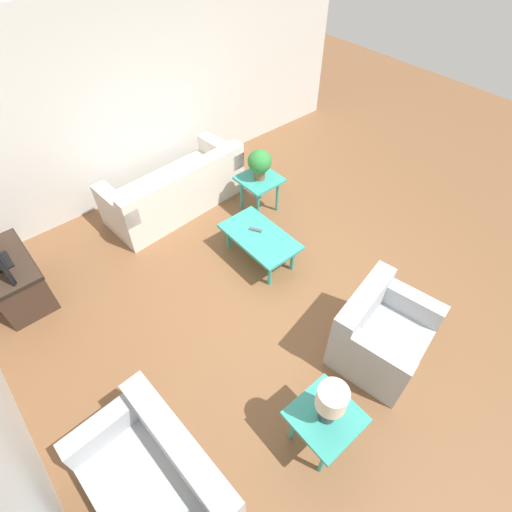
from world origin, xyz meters
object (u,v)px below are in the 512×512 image
Objects in this scene: tv_stand_chest at (14,277)px; side_table_lamp at (325,420)px; loveseat at (159,483)px; table_lamp at (331,402)px; side_table_plant at (259,183)px; sofa at (177,191)px; armchair at (379,334)px; potted_plant at (260,163)px; coffee_table at (260,238)px.

side_table_lamp is at bearing -156.95° from tv_stand_chest.
tv_stand_chest is at bearing -179.31° from loveseat.
side_table_plant is at bearing -31.17° from table_lamp.
side_table_plant is (2.31, -3.03, 0.15)m from loveseat.
sofa is 3.71× the size of side_table_lamp.
table_lamp is (-0.25, 1.11, 0.51)m from armchair.
potted_plant is (2.84, -1.72, 0.34)m from side_table_lamp.
sofa is 4.74× the size of potted_plant.
potted_plant is at bearing -40.47° from coffee_table.
potted_plant is at bearing 133.44° from sofa.
armchair is at bearing 80.68° from loveseat.
side_table_plant is at bearing 124.60° from loveseat.
table_lamp is at bearing -153.43° from side_table_lamp.
coffee_table is at bearing -27.27° from side_table_lamp.
table_lamp is (-2.09, 1.08, 0.48)m from coffee_table.
side_table_plant is 0.55× the size of tv_stand_chest.
sofa is at bearing -86.01° from tv_stand_chest.
loveseat is at bearing 127.32° from side_table_plant.
loveseat is (0.28, 2.42, -0.01)m from armchair.
table_lamp is at bearing 148.83° from side_table_plant.
loveseat reaches higher than side_table_lamp.
loveseat is (-3.11, 2.15, 0.02)m from sofa.
armchair is 1.84m from coffee_table.
side_table_lamp is 3.34m from potted_plant.
side_table_plant is at bearing 180.00° from potted_plant.
table_lamp is at bearing 65.03° from loveseat.
side_table_lamp is at bearing 152.73° from coffee_table.
table_lamp is (-2.84, 1.72, 0.37)m from side_table_plant.
sofa is 1.55× the size of loveseat.
table_lamp reaches higher than sofa.
tv_stand_chest reaches higher than side_table_lamp.
sofa is 2.02× the size of coffee_table.
side_table_lamp is at bearing 73.01° from sofa.
potted_plant reaches higher than tv_stand_chest.
potted_plant reaches higher than loveseat.
tv_stand_chest is (3.23, 2.60, -0.03)m from armchair.
coffee_table is 2.92m from tv_stand_chest.
potted_plant is 0.95× the size of table_lamp.
coffee_table is at bearing -27.27° from table_lamp.
loveseat is at bearing 51.38° from sofa.
side_table_lamp is at bearing 148.83° from potted_plant.
loveseat is at bearing 161.99° from armchair.
armchair is at bearing -141.23° from tv_stand_chest.
tv_stand_chest is at bearing 78.62° from side_table_plant.
potted_plant reaches higher than sofa.
side_table_lamp is (-3.65, 0.84, 0.17)m from sofa.
armchair reaches higher than tv_stand_chest.
loveseat reaches higher than sofa.
table_lamp is (-3.49, -1.48, 0.54)m from tv_stand_chest.
side_table_lamp is 0.55× the size of tv_stand_chest.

